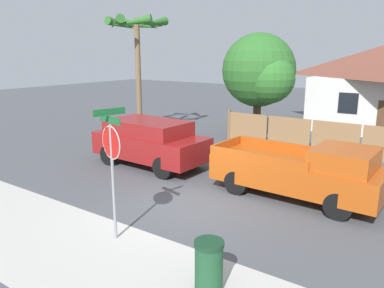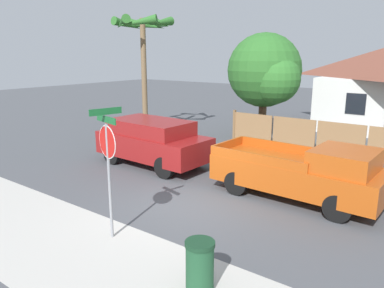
# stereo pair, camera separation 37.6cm
# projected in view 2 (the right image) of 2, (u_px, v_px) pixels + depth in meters

# --- Properties ---
(ground_plane) EXTENTS (80.00, 80.00, 0.00)m
(ground_plane) POSITION_uv_depth(u_px,v_px,m) (187.00, 205.00, 10.98)
(ground_plane) COLOR #4C4F54
(sidewalk_strip) EXTENTS (36.00, 3.20, 0.01)m
(sidewalk_strip) POSITION_uv_depth(u_px,v_px,m) (87.00, 256.00, 8.18)
(sidewalk_strip) COLOR beige
(sidewalk_strip) RESTS_ON ground
(wooden_fence) EXTENTS (12.68, 0.12, 1.56)m
(wooden_fence) POSITION_uv_depth(u_px,v_px,m) (367.00, 143.00, 15.38)
(wooden_fence) COLOR #997047
(wooden_fence) RESTS_ON ground
(oak_tree) EXTENTS (3.85, 3.67, 5.35)m
(oak_tree) POSITION_uv_depth(u_px,v_px,m) (267.00, 72.00, 18.48)
(oak_tree) COLOR brown
(oak_tree) RESTS_ON ground
(palm_tree) EXTENTS (3.01, 3.23, 6.15)m
(palm_tree) POSITION_uv_depth(u_px,v_px,m) (143.00, 34.00, 19.06)
(palm_tree) COLOR brown
(palm_tree) RESTS_ON ground
(red_suv) EXTENTS (4.65, 2.19, 1.81)m
(red_suv) POSITION_uv_depth(u_px,v_px,m) (153.00, 141.00, 14.64)
(red_suv) COLOR maroon
(red_suv) RESTS_ON ground
(orange_pickup) EXTENTS (5.10, 2.14, 1.75)m
(orange_pickup) POSITION_uv_depth(u_px,v_px,m) (302.00, 172.00, 11.16)
(orange_pickup) COLOR #B74C14
(orange_pickup) RESTS_ON ground
(stop_sign) EXTENTS (0.86, 0.77, 3.14)m
(stop_sign) POSITION_uv_depth(u_px,v_px,m) (108.00, 152.00, 8.56)
(stop_sign) COLOR gray
(stop_sign) RESTS_ON ground
(trash_bin) EXTENTS (0.56, 0.56, 0.99)m
(trash_bin) POSITION_uv_depth(u_px,v_px,m) (200.00, 266.00, 6.92)
(trash_bin) COLOR #1E4C2D
(trash_bin) RESTS_ON ground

